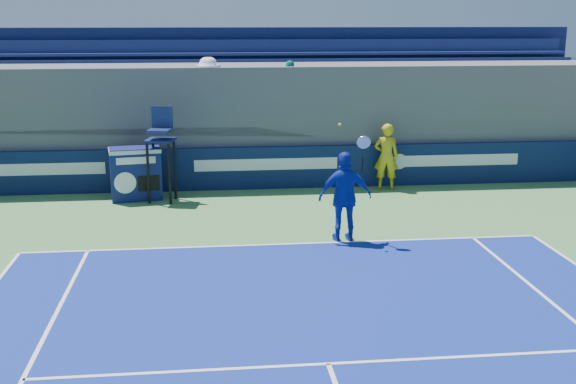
{
  "coord_description": "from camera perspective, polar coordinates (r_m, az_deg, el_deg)",
  "views": [
    {
      "loc": [
        -1.57,
        -2.65,
        4.7
      ],
      "look_at": [
        0.0,
        11.5,
        1.25
      ],
      "focal_mm": 45.0,
      "sensor_mm": 36.0,
      "label": 1
    }
  ],
  "objects": [
    {
      "name": "stadium_seating",
      "position": [
        22.04,
        -2.24,
        6.13
      ],
      "size": [
        21.0,
        4.05,
        4.4
      ],
      "color": "#55555A",
      "rests_on": "ground"
    },
    {
      "name": "tennis_player",
      "position": [
        15.39,
        4.54,
        -0.38
      ],
      "size": [
        1.15,
        0.5,
        2.57
      ],
      "color": "#142EA8",
      "rests_on": "apron"
    },
    {
      "name": "back_hoarding",
      "position": [
        20.23,
        -1.74,
        1.92
      ],
      "size": [
        20.4,
        0.21,
        1.2
      ],
      "color": "#0B1840",
      "rests_on": "ground"
    },
    {
      "name": "ball_person",
      "position": [
        20.27,
        7.76,
        2.8
      ],
      "size": [
        0.74,
        0.56,
        1.85
      ],
      "primitive_type": "imported",
      "rotation": [
        0.0,
        0.0,
        2.97
      ],
      "color": "gold",
      "rests_on": "apron"
    },
    {
      "name": "umpire_chair",
      "position": [
        18.94,
        -10.01,
        3.77
      ],
      "size": [
        0.83,
        0.83,
        2.48
      ],
      "color": "black",
      "rests_on": "ground"
    },
    {
      "name": "match_clock",
      "position": [
        19.39,
        -11.95,
        1.54
      ],
      "size": [
        1.42,
        0.92,
        1.4
      ],
      "color": "#101953",
      "rests_on": "ground"
    }
  ]
}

